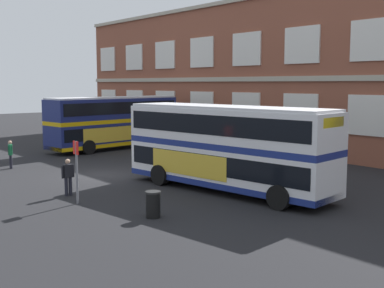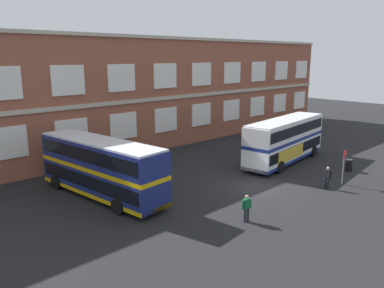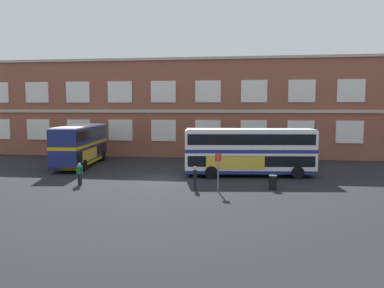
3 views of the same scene
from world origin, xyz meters
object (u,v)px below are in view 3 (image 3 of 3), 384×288
Objects in this scene: second_passenger at (80,173)px; station_litter_bin at (273,182)px; waiting_passenger at (195,177)px; bus_stand_flag at (218,168)px; double_decker_middle at (249,151)px; double_decker_near at (81,144)px.

station_litter_bin is at bearing 1.35° from second_passenger.
waiting_passenger is 0.63× the size of bus_stand_flag.
double_decker_middle is at bearing 24.11° from second_passenger.
double_decker_middle is at bearing 71.62° from bus_stand_flag.
second_passenger is at bearing -155.89° from double_decker_middle.
station_litter_bin is at bearing -26.59° from double_decker_near.
double_decker_near is at bearing 167.05° from double_decker_middle.
double_decker_middle is 14.11m from second_passenger.
double_decker_near is 10.89× the size of station_litter_bin.
bus_stand_flag is (14.68, -10.53, -0.51)m from double_decker_near.
second_passenger is 14.50m from station_litter_bin.
bus_stand_flag is at bearing -4.85° from second_passenger.
bus_stand_flag is at bearing -162.18° from station_litter_bin.
station_litter_bin is (18.55, -9.28, -1.63)m from double_decker_near.
bus_stand_flag is at bearing -12.93° from waiting_passenger.
waiting_passenger is 1.87m from bus_stand_flag.
double_decker_middle is 7.02m from bus_stand_flag.
double_decker_near is 4.15× the size of bus_stand_flag.
double_decker_middle is (16.89, -3.88, 0.00)m from double_decker_near.
double_decker_middle reaches higher than station_litter_bin.
station_litter_bin is (14.49, 0.34, -0.41)m from second_passenger.
bus_stand_flag reaches higher than second_passenger.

